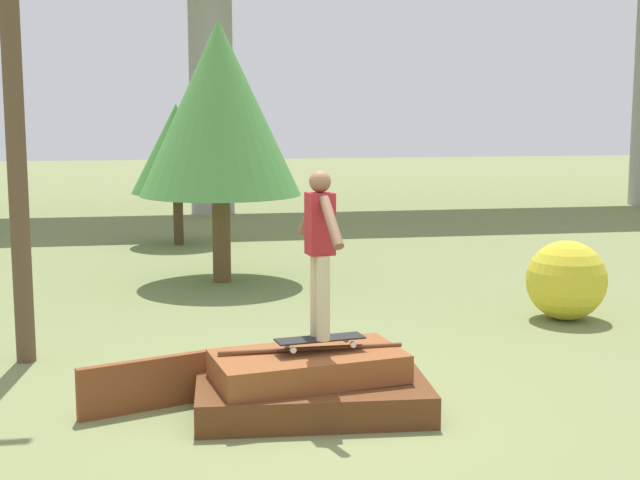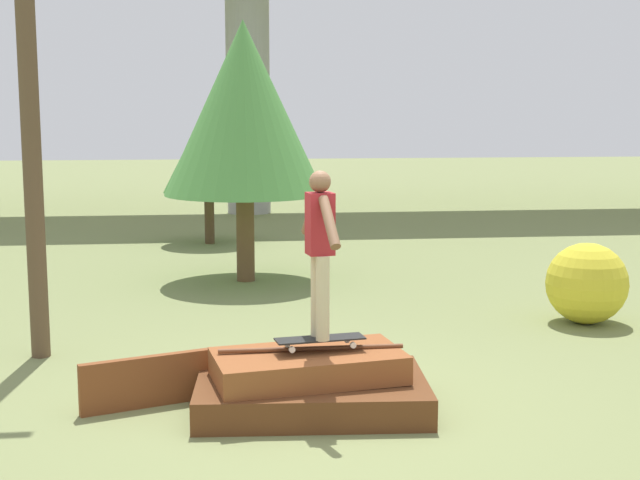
% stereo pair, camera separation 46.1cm
% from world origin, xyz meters
% --- Properties ---
extents(ground_plane, '(80.00, 80.00, 0.00)m').
position_xyz_m(ground_plane, '(0.00, 0.00, 0.00)').
color(ground_plane, olive).
extents(scrap_pile, '(2.12, 1.49, 0.57)m').
position_xyz_m(scrap_pile, '(-0.01, -0.01, 0.22)').
color(scrap_pile, '#5B3319').
rests_on(scrap_pile, ground_plane).
extents(scrap_plank_loose, '(1.23, 0.52, 0.46)m').
position_xyz_m(scrap_plank_loose, '(-1.43, 0.21, 0.23)').
color(scrap_plank_loose, brown).
rests_on(scrap_plank_loose, ground_plane).
extents(skateboard, '(0.81, 0.34, 0.09)m').
position_xyz_m(skateboard, '(0.07, -0.05, 0.64)').
color(skateboard, black).
rests_on(skateboard, scrap_pile).
extents(skater, '(0.25, 1.03, 1.47)m').
position_xyz_m(skater, '(0.07, -0.05, 1.49)').
color(skater, '#C6B78E').
rests_on(skater, skateboard).
extents(utility_pole, '(1.30, 0.20, 6.70)m').
position_xyz_m(utility_pole, '(-2.73, 2.01, 3.48)').
color(utility_pole, brown).
rests_on(utility_pole, ground_plane).
extents(tree_behind_left, '(1.78, 1.78, 2.75)m').
position_xyz_m(tree_behind_left, '(-0.97, 10.00, 1.88)').
color(tree_behind_left, '#4C3823').
rests_on(tree_behind_left, ground_plane).
extents(tree_behind_right, '(2.46, 2.46, 3.98)m').
position_xyz_m(tree_behind_right, '(-0.39, 6.05, 2.65)').
color(tree_behind_right, brown).
rests_on(tree_behind_right, ground_plane).
extents(bush_yellow_flowering, '(1.01, 1.01, 1.01)m').
position_xyz_m(bush_yellow_flowering, '(3.74, 2.78, 0.51)').
color(bush_yellow_flowering, gold).
rests_on(bush_yellow_flowering, ground_plane).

